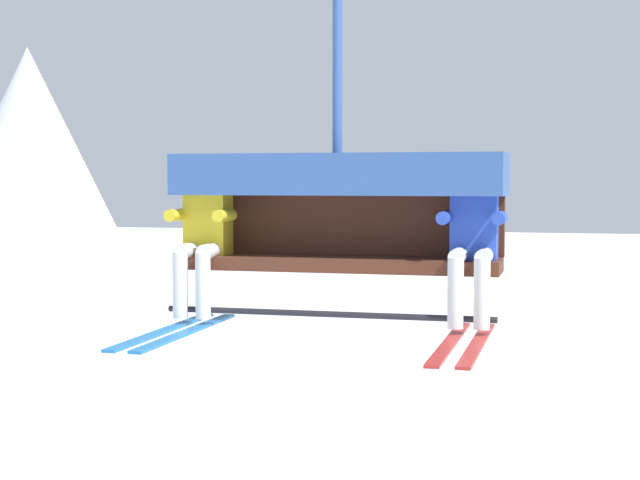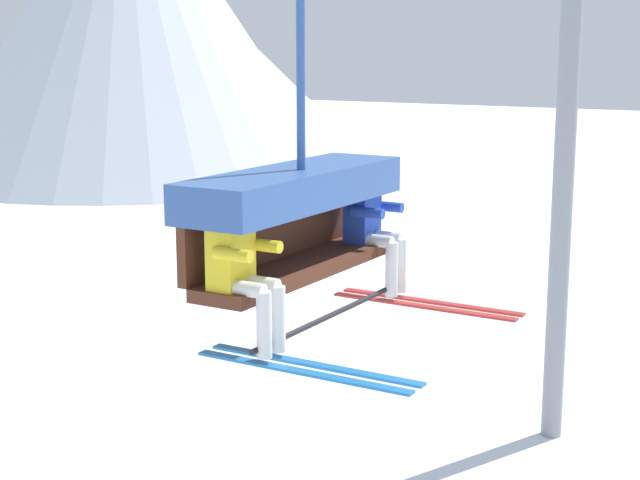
% 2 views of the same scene
% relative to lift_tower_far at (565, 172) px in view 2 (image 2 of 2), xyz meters
% --- Properties ---
extents(mountain_peak_central, '(22.12, 22.12, 16.76)m').
position_rel_lift_tower_far_xyz_m(mountain_peak_central, '(23.99, 30.66, 3.64)').
color(mountain_peak_central, silver).
rests_on(mountain_peak_central, ground_plane).
extents(mountain_peak_east, '(22.12, 22.12, 10.72)m').
position_rel_lift_tower_far_xyz_m(mountain_peak_east, '(31.30, 32.68, 0.62)').
color(mountain_peak_east, silver).
rests_on(mountain_peak_east, ground_plane).
extents(lift_tower_far, '(0.36, 1.88, 9.15)m').
position_rel_lift_tower_far_xyz_m(lift_tower_far, '(0.00, 0.00, 0.00)').
color(lift_tower_far, gray).
rests_on(lift_tower_far, ground_plane).
extents(chairlift_chair, '(2.42, 0.74, 4.18)m').
position_rel_lift_tower_far_xyz_m(chairlift_chair, '(-9.78, -0.71, 0.90)').
color(chairlift_chair, '#512819').
extents(skier_yellow, '(0.46, 1.70, 1.23)m').
position_rel_lift_tower_far_xyz_m(skier_yellow, '(-10.78, -0.93, 0.57)').
color(skier_yellow, yellow).
extents(skier_blue, '(0.46, 1.70, 1.23)m').
position_rel_lift_tower_far_xyz_m(skier_blue, '(-8.79, -0.93, 0.57)').
color(skier_blue, '#2847B7').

